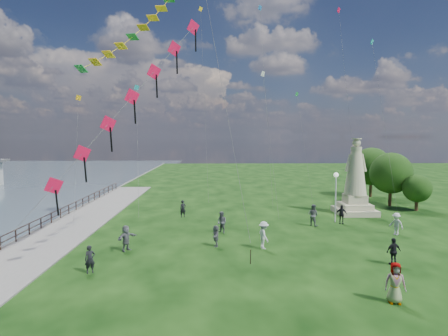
{
  "coord_description": "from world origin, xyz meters",
  "views": [
    {
      "loc": [
        -1.69,
        -19.29,
        7.78
      ],
      "look_at": [
        -1.0,
        8.0,
        5.5
      ],
      "focal_mm": 30.0,
      "sensor_mm": 36.0,
      "label": 1
    }
  ],
  "objects_px": {
    "person_1": "(222,222)",
    "person_7": "(313,215)",
    "person_3": "(394,251)",
    "person_4": "(395,283)",
    "statue": "(355,185)",
    "person_8": "(396,224)",
    "person_0": "(90,259)",
    "person_11": "(216,236)",
    "person_6": "(183,209)",
    "lamppost": "(336,186)",
    "person_2": "(264,235)",
    "person_5": "(126,238)",
    "person_9": "(341,214)"
  },
  "relations": [
    {
      "from": "person_6",
      "to": "person_11",
      "type": "bearing_deg",
      "value": -93.71
    },
    {
      "from": "person_1",
      "to": "person_8",
      "type": "xyz_separation_m",
      "value": [
        13.85,
        -0.9,
        0.01
      ]
    },
    {
      "from": "person_1",
      "to": "person_7",
      "type": "relative_size",
      "value": 0.92
    },
    {
      "from": "person_4",
      "to": "person_9",
      "type": "relative_size",
      "value": 1.14
    },
    {
      "from": "statue",
      "to": "person_8",
      "type": "xyz_separation_m",
      "value": [
        0.24,
        -8.2,
        -2.0
      ]
    },
    {
      "from": "person_3",
      "to": "person_4",
      "type": "bearing_deg",
      "value": 51.19
    },
    {
      "from": "person_2",
      "to": "person_7",
      "type": "relative_size",
      "value": 1.01
    },
    {
      "from": "person_2",
      "to": "person_6",
      "type": "bearing_deg",
      "value": 17.75
    },
    {
      "from": "person_3",
      "to": "person_4",
      "type": "height_order",
      "value": "person_4"
    },
    {
      "from": "person_0",
      "to": "person_1",
      "type": "xyz_separation_m",
      "value": [
        7.72,
        8.74,
        0.08
      ]
    },
    {
      "from": "person_1",
      "to": "person_2",
      "type": "distance_m",
      "value": 5.17
    },
    {
      "from": "person_0",
      "to": "person_11",
      "type": "distance_m",
      "value": 8.83
    },
    {
      "from": "person_1",
      "to": "person_4",
      "type": "xyz_separation_m",
      "value": [
        7.85,
        -13.01,
        0.1
      ]
    },
    {
      "from": "person_1",
      "to": "person_9",
      "type": "height_order",
      "value": "person_1"
    },
    {
      "from": "lamppost",
      "to": "person_1",
      "type": "height_order",
      "value": "lamppost"
    },
    {
      "from": "lamppost",
      "to": "person_8",
      "type": "height_order",
      "value": "lamppost"
    },
    {
      "from": "statue",
      "to": "person_5",
      "type": "relative_size",
      "value": 4.32
    },
    {
      "from": "person_7",
      "to": "person_11",
      "type": "relative_size",
      "value": 1.26
    },
    {
      "from": "person_9",
      "to": "person_6",
      "type": "bearing_deg",
      "value": -175.77
    },
    {
      "from": "person_4",
      "to": "statue",
      "type": "bearing_deg",
      "value": 85.03
    },
    {
      "from": "statue",
      "to": "lamppost",
      "type": "xyz_separation_m",
      "value": [
        -3.18,
        -3.67,
        0.4
      ]
    },
    {
      "from": "person_4",
      "to": "person_7",
      "type": "relative_size",
      "value": 1.02
    },
    {
      "from": "person_6",
      "to": "person_7",
      "type": "bearing_deg",
      "value": -39.6
    },
    {
      "from": "person_0",
      "to": "person_4",
      "type": "relative_size",
      "value": 0.82
    },
    {
      "from": "person_2",
      "to": "person_7",
      "type": "height_order",
      "value": "person_2"
    },
    {
      "from": "person_1",
      "to": "person_7",
      "type": "xyz_separation_m",
      "value": [
        8.04,
        2.31,
        0.08
      ]
    },
    {
      "from": "lamppost",
      "to": "person_4",
      "type": "distance_m",
      "value": 17.0
    },
    {
      "from": "statue",
      "to": "person_0",
      "type": "xyz_separation_m",
      "value": [
        -21.32,
        -16.03,
        -2.09
      ]
    },
    {
      "from": "person_5",
      "to": "person_9",
      "type": "bearing_deg",
      "value": -32.01
    },
    {
      "from": "person_1",
      "to": "person_6",
      "type": "distance_m",
      "value": 7.1
    },
    {
      "from": "lamppost",
      "to": "person_0",
      "type": "xyz_separation_m",
      "value": [
        -18.14,
        -12.36,
        -2.49
      ]
    },
    {
      "from": "person_2",
      "to": "person_3",
      "type": "distance_m",
      "value": 8.24
    },
    {
      "from": "person_2",
      "to": "person_11",
      "type": "distance_m",
      "value": 3.4
    },
    {
      "from": "person_4",
      "to": "person_11",
      "type": "relative_size",
      "value": 1.29
    },
    {
      "from": "person_7",
      "to": "person_9",
      "type": "bearing_deg",
      "value": -123.81
    },
    {
      "from": "person_0",
      "to": "person_8",
      "type": "distance_m",
      "value": 22.94
    },
    {
      "from": "statue",
      "to": "person_7",
      "type": "height_order",
      "value": "statue"
    },
    {
      "from": "statue",
      "to": "person_2",
      "type": "distance_m",
      "value": 15.96
    },
    {
      "from": "person_1",
      "to": "person_4",
      "type": "bearing_deg",
      "value": -17.72
    },
    {
      "from": "person_1",
      "to": "person_11",
      "type": "height_order",
      "value": "person_1"
    },
    {
      "from": "person_1",
      "to": "person_3",
      "type": "bearing_deg",
      "value": 4.03
    },
    {
      "from": "person_7",
      "to": "person_8",
      "type": "height_order",
      "value": "person_7"
    },
    {
      "from": "person_4",
      "to": "person_5",
      "type": "height_order",
      "value": "person_4"
    },
    {
      "from": "person_3",
      "to": "person_9",
      "type": "bearing_deg",
      "value": -106.17
    },
    {
      "from": "person_3",
      "to": "person_5",
      "type": "height_order",
      "value": "person_5"
    },
    {
      "from": "person_6",
      "to": "person_7",
      "type": "relative_size",
      "value": 0.87
    },
    {
      "from": "person_0",
      "to": "person_7",
      "type": "distance_m",
      "value": 19.24
    },
    {
      "from": "statue",
      "to": "person_4",
      "type": "distance_m",
      "value": 21.19
    },
    {
      "from": "statue",
      "to": "person_8",
      "type": "height_order",
      "value": "statue"
    },
    {
      "from": "statue",
      "to": "person_2",
      "type": "xyz_separation_m",
      "value": [
        -10.77,
        -11.62,
        -1.93
      ]
    }
  ]
}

